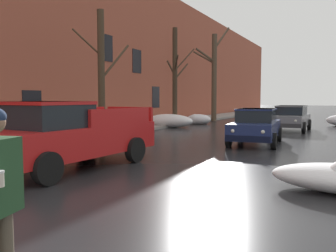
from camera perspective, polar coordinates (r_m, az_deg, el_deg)
name	(u,v)px	position (r m, az deg, el deg)	size (l,w,h in m)	color
left_sidewalk_slab	(143,126)	(22.14, -4.00, -0.08)	(2.87, 80.00, 0.15)	gray
brick_townhouse_facade	(117,48)	(23.36, -8.23, 12.43)	(0.63, 80.00, 10.16)	#9E4C38
snow_bank_near_corner_left	(169,121)	(22.20, 0.23, 0.83)	(3.16, 1.18, 0.85)	white
snow_bank_mid_block_left	(199,119)	(25.04, 5.03, 1.09)	(1.80, 0.99, 0.72)	white
bare_tree_second_along_sidewalk	(102,72)	(16.06, -10.72, 8.53)	(2.12, 2.06, 5.70)	#423323
bare_tree_mid_block	(175,77)	(22.32, 1.18, 7.98)	(1.86, 3.09, 6.22)	#382B1E
bare_tree_far_down_block	(214,74)	(28.99, 7.44, 8.34)	(2.76, 3.20, 7.71)	#4C3D2D
pickup_truck_red_approaching_near_lane	(67,135)	(9.44, -16.04, -1.45)	(2.30, 5.38, 1.76)	red
sedan_darkblue_parked_kerbside_close	(256,125)	(14.62, 14.07, 0.12)	(2.11, 4.23, 1.42)	navy
sedan_grey_parked_kerbside_mid	(291,117)	(21.29, 19.29, 1.33)	(1.95, 4.09, 1.42)	slate
fire_hydrant	(74,137)	(14.07, -15.01, -1.68)	(0.42, 0.22, 0.71)	red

